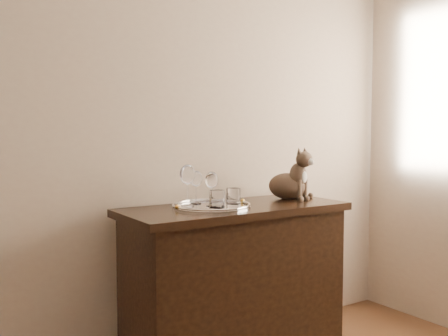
% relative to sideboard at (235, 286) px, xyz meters
% --- Properties ---
extents(wall_back, '(4.00, 0.10, 2.70)m').
position_rel_sideboard_xyz_m(wall_back, '(-0.60, 0.31, 0.93)').
color(wall_back, tan).
rests_on(wall_back, ground).
extents(sideboard, '(1.20, 0.50, 0.85)m').
position_rel_sideboard_xyz_m(sideboard, '(0.00, 0.00, 0.00)').
color(sideboard, black).
rests_on(sideboard, ground).
extents(tray, '(0.40, 0.40, 0.01)m').
position_rel_sideboard_xyz_m(tray, '(-0.14, 0.02, 0.43)').
color(tray, silver).
rests_on(tray, sideboard).
extents(wine_glass_a, '(0.08, 0.08, 0.21)m').
position_rel_sideboard_xyz_m(wine_glass_a, '(-0.24, 0.08, 0.54)').
color(wine_glass_a, white).
rests_on(wine_glass_a, tray).
extents(wine_glass_b, '(0.07, 0.07, 0.17)m').
position_rel_sideboard_xyz_m(wine_glass_b, '(-0.16, 0.12, 0.52)').
color(wine_glass_b, white).
rests_on(wine_glass_b, tray).
extents(wine_glass_d, '(0.07, 0.07, 0.18)m').
position_rel_sideboard_xyz_m(wine_glass_d, '(-0.14, 0.00, 0.52)').
color(wine_glass_d, white).
rests_on(wine_glass_d, tray).
extents(tumbler_b, '(0.08, 0.08, 0.09)m').
position_rel_sideboard_xyz_m(tumbler_b, '(-0.15, -0.05, 0.48)').
color(tumbler_b, white).
rests_on(tumbler_b, tray).
extents(tumbler_c, '(0.07, 0.07, 0.08)m').
position_rel_sideboard_xyz_m(tumbler_c, '(-0.00, 0.01, 0.47)').
color(tumbler_c, white).
rests_on(tumbler_c, tray).
extents(cat, '(0.35, 0.33, 0.30)m').
position_rel_sideboard_xyz_m(cat, '(0.40, 0.06, 0.57)').
color(cat, '#48392B').
rests_on(cat, sideboard).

